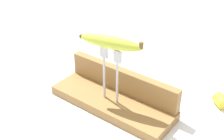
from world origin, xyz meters
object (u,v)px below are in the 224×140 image
fork_stand_center (111,70)px  banana_raised_center (110,42)px  banana_chunk_near (221,101)px  fork_fallen_near (79,30)px

fork_stand_center → banana_raised_center: size_ratio=0.90×
banana_raised_center → banana_chunk_near: size_ratio=3.36×
fork_fallen_near → fork_stand_center: bearing=-37.8°
fork_stand_center → banana_chunk_near: size_ratio=3.04×
fork_stand_center → banana_raised_center: 0.09m
fork_fallen_near → banana_chunk_near: banana_chunk_near is taller
banana_raised_center → banana_chunk_near: 0.39m
fork_stand_center → banana_chunk_near: fork_stand_center is taller
banana_raised_center → fork_fallen_near: banana_raised_center is taller
fork_stand_center → banana_raised_center: bearing=-167.4°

